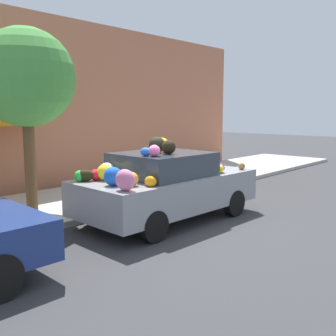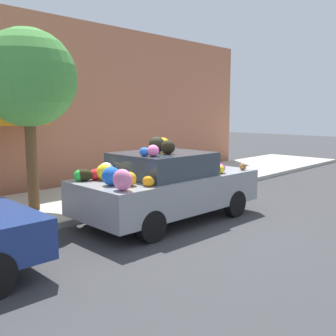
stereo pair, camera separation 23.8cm
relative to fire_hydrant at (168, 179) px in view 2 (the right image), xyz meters
The scene contains 6 objects.
ground_plane 2.39m from the fire_hydrant, 135.55° to the right, with size 60.00×60.00×0.00m, color #38383A.
sidewalk_curb 2.02m from the fire_hydrant, 147.74° to the left, with size 24.00×3.20×0.12m.
building_facade 4.23m from the fire_hydrant, 118.63° to the left, with size 18.00×1.20×4.96m.
street_tree 4.29m from the fire_hydrant, 167.01° to the left, with size 2.05×2.05×3.85m.
fire_hydrant is the anchor object (origin of this frame).
art_car 2.38m from the fire_hydrant, 137.47° to the right, with size 3.97×1.94×1.75m.
Camera 2 is at (-5.80, -5.50, 2.26)m, focal length 42.00 mm.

